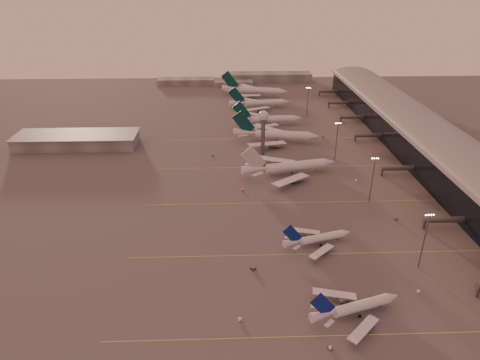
{
  "coord_description": "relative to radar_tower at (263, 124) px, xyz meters",
  "views": [
    {
      "loc": [
        -18.63,
        -136.96,
        106.22
      ],
      "look_at": [
        -11.66,
        62.17,
        9.85
      ],
      "focal_mm": 32.0,
      "sensor_mm": 36.0,
      "label": 1
    }
  ],
  "objects": [
    {
      "name": "greentail_d",
      "position": [
        4.48,
        147.34,
        -16.85
      ],
      "size": [
        62.97,
        50.3,
        23.22
      ],
      "color": "silver",
      "rests_on": "ground"
    },
    {
      "name": "narrowbody_near",
      "position": [
        19.78,
        -145.86,
        -18.15
      ],
      "size": [
        34.29,
        26.93,
        13.82
      ],
      "color": "silver",
      "rests_on": "ground"
    },
    {
      "name": "gsv_truck_a",
      "position": [
        -19.52,
        -146.94,
        -19.87
      ],
      "size": [
        5.22,
        4.81,
        2.12
      ],
      "color": "white",
      "rests_on": "ground"
    },
    {
      "name": "gsv_tug_mid",
      "position": [
        -13.5,
        -119.65,
        -20.37
      ],
      "size": [
        4.42,
        4.52,
        1.13
      ],
      "color": "#5D5F62",
      "rests_on": "ground"
    },
    {
      "name": "gsv_truck_d",
      "position": [
        -32.53,
        -0.58,
        -19.83
      ],
      "size": [
        2.7,
        5.64,
        2.19
      ],
      "color": "#5D5F62",
      "rests_on": "ground"
    },
    {
      "name": "narrowbody_mid",
      "position": [
        15.33,
        -103.25,
        -18.34
      ],
      "size": [
        32.08,
        25.23,
        12.88
      ],
      "color": "silver",
      "rests_on": "ground"
    },
    {
      "name": "greentail_c",
      "position": [
        6.35,
        106.41,
        -17.47
      ],
      "size": [
        54.2,
        43.55,
        19.71
      ],
      "color": "silver",
      "rests_on": "ground"
    },
    {
      "name": "terminal",
      "position": [
        102.88,
        -9.91,
        -10.43
      ],
      "size": [
        57.0,
        362.0,
        23.04
      ],
      "color": "black",
      "rests_on": "ground"
    },
    {
      "name": "gsv_truck_c",
      "position": [
        -14.81,
        -50.65,
        -19.75
      ],
      "size": [
        5.93,
        5.13,
        2.35
      ],
      "color": "gold",
      "rests_on": "ground"
    },
    {
      "name": "radar_tower",
      "position": [
        0.0,
        0.0,
        0.0
      ],
      "size": [
        6.4,
        6.4,
        31.1
      ],
      "color": "#515458",
      "rests_on": "ground"
    },
    {
      "name": "mast_c",
      "position": [
        45.0,
        -10.0,
        -7.21
      ],
      "size": [
        3.6,
        0.56,
        25.0
      ],
      "color": "#515458",
      "rests_on": "ground"
    },
    {
      "name": "widebody_white",
      "position": [
        13.28,
        -30.87,
        -17.42
      ],
      "size": [
        57.12,
        45.3,
        20.36
      ],
      "color": "silver",
      "rests_on": "ground"
    },
    {
      "name": "gsv_tug_hangar",
      "position": [
        46.27,
        30.84,
        -20.4
      ],
      "size": [
        4.03,
        2.82,
        1.06
      ],
      "color": "gold",
      "rests_on": "ground"
    },
    {
      "name": "hangar",
      "position": [
        -125.0,
        20.0,
        -16.63
      ],
      "size": [
        82.0,
        27.0,
        8.5
      ],
      "color": "slate",
      "rests_on": "ground"
    },
    {
      "name": "distant_horizon",
      "position": [
        -2.38,
        205.14,
        -17.06
      ],
      "size": [
        165.0,
        37.5,
        9.0
      ],
      "color": "slate",
      "rests_on": "ground"
    },
    {
      "name": "mast_a",
      "position": [
        53.0,
        -120.0,
        -7.21
      ],
      "size": [
        3.6,
        0.56,
        25.0
      ],
      "color": "#515458",
      "rests_on": "ground"
    },
    {
      "name": "taxiway_markings",
      "position": [
        25.0,
        -64.0,
        -20.94
      ],
      "size": [
        180.0,
        185.25,
        0.02
      ],
      "color": "#D9C94C",
      "rests_on": "ground"
    },
    {
      "name": "gsv_tug_near",
      "position": [
        8.03,
        -160.4,
        -20.48
      ],
      "size": [
        2.52,
        3.5,
        0.91
      ],
      "color": "white",
      "rests_on": "ground"
    },
    {
      "name": "gsv_tug_far",
      "position": [
        5.25,
        -26.67,
        -20.42
      ],
      "size": [
        3.0,
        4.02,
        1.02
      ],
      "color": "white",
      "rests_on": "ground"
    },
    {
      "name": "ground",
      "position": [
        -5.0,
        -120.0,
        -20.95
      ],
      "size": [
        700.0,
        700.0,
        0.0
      ],
      "primitive_type": "plane",
      "color": "#504D4E",
      "rests_on": "ground"
    },
    {
      "name": "gsv_truck_b",
      "position": [
        57.46,
        -83.97,
        -19.68
      ],
      "size": [
        6.52,
        4.5,
        2.48
      ],
      "color": "#5D5F62",
      "rests_on": "ground"
    },
    {
      "name": "gsv_catering_b",
      "position": [
        49.97,
        -41.81,
        -18.87
      ],
      "size": [
        5.35,
        3.01,
        4.16
      ],
      "color": "white",
      "rests_on": "ground"
    },
    {
      "name": "greentail_a",
      "position": [
        11.23,
        22.88,
        -17.08
      ],
      "size": [
        59.95,
        48.06,
        21.89
      ],
      "color": "silver",
      "rests_on": "ground"
    },
    {
      "name": "gsv_catering_a",
      "position": [
        46.76,
        -135.43,
        -19.03
      ],
      "size": [
        5.05,
        3.11,
        3.85
      ],
      "color": "white",
      "rests_on": "ground"
    },
    {
      "name": "greentail_b",
      "position": [
        9.13,
        59.9,
        -17.48
      ],
      "size": [
        54.15,
        43.66,
        19.66
      ],
      "color": "silver",
      "rests_on": "ground"
    },
    {
      "name": "mast_d",
      "position": [
        43.0,
        80.0,
        -7.21
      ],
      "size": [
        3.6,
        0.56,
        25.0
      ],
      "color": "#515458",
      "rests_on": "ground"
    },
    {
      "name": "mast_b",
      "position": [
        50.0,
        -65.0,
        -7.21
      ],
      "size": [
        3.6,
        0.56,
        25.0
      ],
      "color": "#515458",
      "rests_on": "ground"
    }
  ]
}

